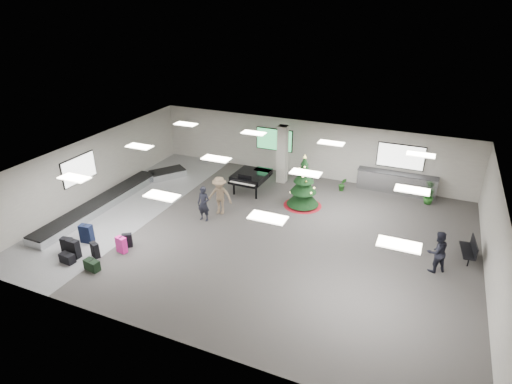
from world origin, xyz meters
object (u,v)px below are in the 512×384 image
at_px(grand_piano, 250,177).
at_px(potted_plant_right, 429,196).
at_px(service_counter, 396,183).
at_px(pink_suitcase, 121,245).
at_px(traveler_b, 220,195).
at_px(bench, 470,249).
at_px(potted_plant_left, 343,184).
at_px(traveler_bench, 437,252).
at_px(christmas_tree, 303,189).
at_px(baggage_carousel, 115,197).
at_px(traveler_a, 204,204).

distance_m(grand_piano, potted_plant_right, 8.99).
height_order(service_counter, potted_plant_right, service_counter).
height_order(pink_suitcase, potted_plant_right, potted_plant_right).
distance_m(pink_suitcase, traveler_b, 5.07).
bearing_deg(bench, service_counter, 116.57).
bearing_deg(service_counter, potted_plant_left, -160.12).
distance_m(pink_suitcase, traveler_bench, 12.27).
relative_size(christmas_tree, traveler_bench, 1.61).
height_order(grand_piano, bench, grand_piano).
distance_m(grand_piano, bench, 10.77).
xyz_separation_m(christmas_tree, potted_plant_left, (1.40, 2.49, -0.55)).
bearing_deg(pink_suitcase, bench, 31.77).
bearing_deg(service_counter, bench, -57.05).
height_order(baggage_carousel, potted_plant_left, potted_plant_left).
distance_m(traveler_b, potted_plant_right, 10.35).
distance_m(service_counter, potted_plant_left, 2.79).
bearing_deg(potted_plant_left, grand_piano, -155.55).
height_order(service_counter, potted_plant_left, service_counter).
relative_size(grand_piano, traveler_a, 1.27).
xyz_separation_m(bench, traveler_b, (-10.83, -0.44, 0.45)).
bearing_deg(baggage_carousel, christmas_tree, 20.47).
relative_size(pink_suitcase, bench, 0.51).
bearing_deg(christmas_tree, traveler_bench, -27.45).
xyz_separation_m(baggage_carousel, christmas_tree, (8.82, 3.29, 0.71)).
bearing_deg(pink_suitcase, christmas_tree, 62.25).
distance_m(grand_piano, traveler_bench, 10.00).
distance_m(christmas_tree, traveler_a, 4.93).
distance_m(traveler_a, potted_plant_left, 7.69).
bearing_deg(baggage_carousel, potted_plant_right, 22.41).
bearing_deg(grand_piano, potted_plant_left, 25.68).
xyz_separation_m(traveler_a, potted_plant_right, (9.40, 5.91, -0.41)).
bearing_deg(traveler_bench, pink_suitcase, -17.08).
xyz_separation_m(baggage_carousel, pink_suitcase, (3.37, -3.62, 0.13)).
relative_size(bench, traveler_b, 0.74).
bearing_deg(grand_piano, traveler_bench, -20.61).
relative_size(baggage_carousel, grand_piano, 4.56).
relative_size(service_counter, potted_plant_left, 5.48).
height_order(christmas_tree, traveler_a, christmas_tree).
distance_m(traveler_bench, potted_plant_right, 5.97).
bearing_deg(potted_plant_left, traveler_b, -134.68).
bearing_deg(potted_plant_right, baggage_carousel, -157.59).
bearing_deg(grand_piano, baggage_carousel, -145.69).
bearing_deg(bench, potted_plant_left, 137.79).
xyz_separation_m(service_counter, potted_plant_left, (-2.61, -0.95, -0.18)).
bearing_deg(traveler_a, traveler_b, 69.60).
height_order(bench, potted_plant_right, potted_plant_right).
xyz_separation_m(pink_suitcase, traveler_a, (1.73, 3.69, 0.49)).
height_order(pink_suitcase, traveler_b, traveler_b).
bearing_deg(christmas_tree, traveler_b, -145.33).
bearing_deg(pink_suitcase, traveler_bench, 27.93).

